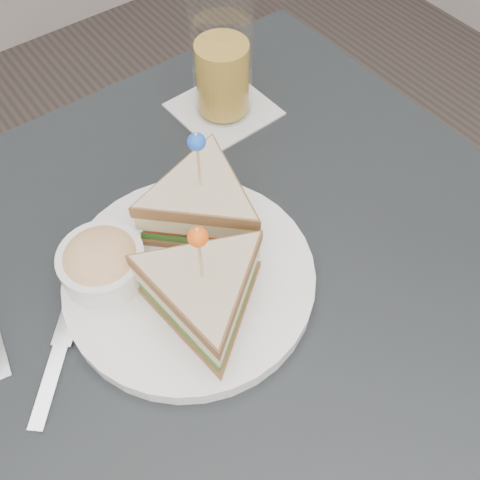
% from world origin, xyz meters
% --- Properties ---
extents(ground_plane, '(3.50, 3.50, 0.00)m').
position_xyz_m(ground_plane, '(0.00, 0.00, 0.00)').
color(ground_plane, '#3F3833').
extents(table, '(0.80, 0.80, 0.75)m').
position_xyz_m(table, '(0.00, 0.00, 0.67)').
color(table, black).
rests_on(table, ground).
extents(plate_meal, '(0.34, 0.33, 0.17)m').
position_xyz_m(plate_meal, '(-0.05, 0.03, 0.80)').
color(plate_meal, white).
rests_on(plate_meal, table).
extents(cutlery_knife, '(0.16, 0.18, 0.01)m').
position_xyz_m(cutlery_knife, '(-0.21, 0.05, 0.75)').
color(cutlery_knife, white).
rests_on(cutlery_knife, table).
extents(drink_set, '(0.14, 0.14, 0.17)m').
position_xyz_m(drink_set, '(0.16, 0.25, 0.83)').
color(drink_set, silver).
rests_on(drink_set, table).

